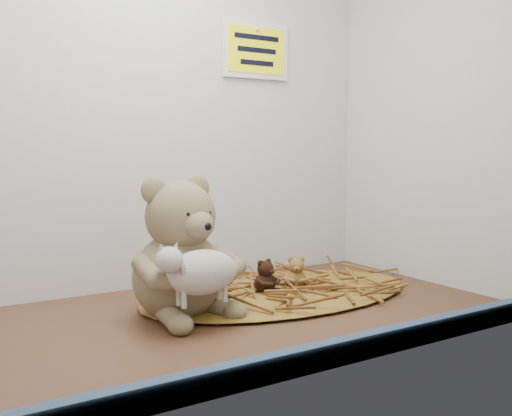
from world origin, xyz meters
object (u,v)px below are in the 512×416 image
mini_teddy_tan (296,271)px  mini_teddy_brown (265,275)px  toy_lamb (202,272)px  main_teddy (179,247)px

mini_teddy_tan → mini_teddy_brown: (-7.81, 0.48, 0.10)cm
mini_teddy_brown → toy_lamb: bearing=-165.4°
toy_lamb → mini_teddy_brown: 25.16cm
toy_lamb → mini_teddy_tan: (28.87, 12.23, -5.37)cm
toy_lamb → mini_teddy_tan: size_ratio=2.44×
main_teddy → mini_teddy_brown: main_teddy is taller
main_teddy → mini_teddy_tan: (28.87, 2.79, -8.48)cm
main_teddy → mini_teddy_tan: bearing=-4.4°
mini_teddy_tan → toy_lamb: bearing=-123.8°
main_teddy → toy_lamb: size_ratio=1.55×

